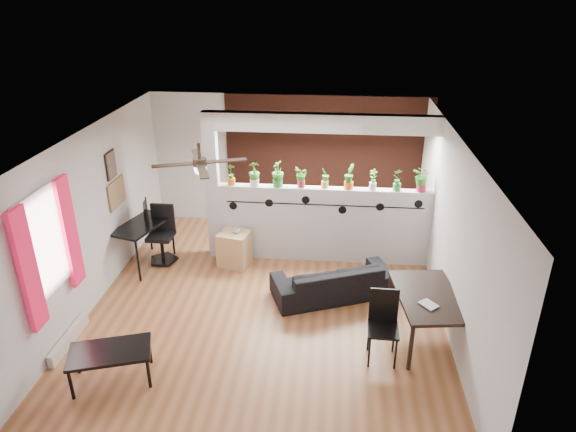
{
  "coord_description": "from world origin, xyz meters",
  "views": [
    {
      "loc": [
        0.94,
        -6.52,
        4.47
      ],
      "look_at": [
        0.27,
        0.6,
        1.22
      ],
      "focal_mm": 32.0,
      "sensor_mm": 36.0,
      "label": 1
    }
  ],
  "objects_px": {
    "potted_plant_1": "(254,173)",
    "potted_plant_8": "(422,178)",
    "potted_plant_7": "(398,179)",
    "computer_desk": "(142,228)",
    "potted_plant_0": "(231,173)",
    "cup": "(236,231)",
    "dining_table": "(428,300)",
    "sofa": "(333,281)",
    "potted_plant_3": "(301,176)",
    "potted_plant_4": "(325,177)",
    "potted_plant_6": "(373,179)",
    "potted_plant_2": "(278,173)",
    "office_chair": "(162,238)",
    "ceiling_fan": "(200,165)",
    "coffee_table": "(110,354)",
    "potted_plant_5": "(349,176)",
    "folding_chair": "(383,319)",
    "cube_shelf": "(234,249)"
  },
  "relations": [
    {
      "from": "potted_plant_1",
      "to": "cube_shelf",
      "type": "relative_size",
      "value": 0.69
    },
    {
      "from": "potted_plant_4",
      "to": "potted_plant_0",
      "type": "bearing_deg",
      "value": 180.0
    },
    {
      "from": "potted_plant_1",
      "to": "potted_plant_3",
      "type": "xyz_separation_m",
      "value": [
        0.79,
        -0.0,
        -0.03
      ]
    },
    {
      "from": "ceiling_fan",
      "to": "coffee_table",
      "type": "height_order",
      "value": "ceiling_fan"
    },
    {
      "from": "folding_chair",
      "to": "cup",
      "type": "bearing_deg",
      "value": 136.61
    },
    {
      "from": "computer_desk",
      "to": "sofa",
      "type": "bearing_deg",
      "value": -11.59
    },
    {
      "from": "ceiling_fan",
      "to": "potted_plant_0",
      "type": "distance_m",
      "value": 1.95
    },
    {
      "from": "cup",
      "to": "coffee_table",
      "type": "xyz_separation_m",
      "value": [
        -1.0,
        -2.97,
        -0.25
      ]
    },
    {
      "from": "cup",
      "to": "dining_table",
      "type": "bearing_deg",
      "value": -31.51
    },
    {
      "from": "potted_plant_6",
      "to": "potted_plant_8",
      "type": "height_order",
      "value": "potted_plant_8"
    },
    {
      "from": "potted_plant_5",
      "to": "office_chair",
      "type": "bearing_deg",
      "value": -174.43
    },
    {
      "from": "ceiling_fan",
      "to": "potted_plant_5",
      "type": "distance_m",
      "value": 2.79
    },
    {
      "from": "potted_plant_5",
      "to": "coffee_table",
      "type": "bearing_deg",
      "value": -130.84
    },
    {
      "from": "potted_plant_3",
      "to": "coffee_table",
      "type": "height_order",
      "value": "potted_plant_3"
    },
    {
      "from": "potted_plant_8",
      "to": "dining_table",
      "type": "bearing_deg",
      "value": -93.5
    },
    {
      "from": "potted_plant_1",
      "to": "potted_plant_6",
      "type": "distance_m",
      "value": 1.98
    },
    {
      "from": "potted_plant_4",
      "to": "potted_plant_6",
      "type": "relative_size",
      "value": 1.0
    },
    {
      "from": "cube_shelf",
      "to": "potted_plant_8",
      "type": "bearing_deg",
      "value": 18.79
    },
    {
      "from": "sofa",
      "to": "coffee_table",
      "type": "bearing_deg",
      "value": 17.51
    },
    {
      "from": "potted_plant_4",
      "to": "potted_plant_8",
      "type": "relative_size",
      "value": 0.83
    },
    {
      "from": "dining_table",
      "to": "folding_chair",
      "type": "distance_m",
      "value": 0.73
    },
    {
      "from": "potted_plant_3",
      "to": "cube_shelf",
      "type": "xyz_separation_m",
      "value": [
        -1.12,
        -0.34,
        -1.24
      ]
    },
    {
      "from": "coffee_table",
      "to": "potted_plant_8",
      "type": "bearing_deg",
      "value": 39.28
    },
    {
      "from": "potted_plant_4",
      "to": "potted_plant_5",
      "type": "bearing_deg",
      "value": 0.0
    },
    {
      "from": "potted_plant_3",
      "to": "computer_desk",
      "type": "distance_m",
      "value": 2.83
    },
    {
      "from": "potted_plant_3",
      "to": "cup",
      "type": "height_order",
      "value": "potted_plant_3"
    },
    {
      "from": "potted_plant_6",
      "to": "potted_plant_7",
      "type": "relative_size",
      "value": 0.93
    },
    {
      "from": "potted_plant_1",
      "to": "folding_chair",
      "type": "relative_size",
      "value": 0.44
    },
    {
      "from": "potted_plant_1",
      "to": "potted_plant_8",
      "type": "distance_m",
      "value": 2.77
    },
    {
      "from": "potted_plant_1",
      "to": "computer_desk",
      "type": "xyz_separation_m",
      "value": [
        -1.86,
        -0.49,
        -0.87
      ]
    },
    {
      "from": "potted_plant_0",
      "to": "potted_plant_8",
      "type": "bearing_deg",
      "value": 0.0
    },
    {
      "from": "cup",
      "to": "office_chair",
      "type": "bearing_deg",
      "value": 178.69
    },
    {
      "from": "folding_chair",
      "to": "potted_plant_8",
      "type": "bearing_deg",
      "value": 73.7
    },
    {
      "from": "sofa",
      "to": "cup",
      "type": "height_order",
      "value": "cup"
    },
    {
      "from": "potted_plant_4",
      "to": "potted_plant_2",
      "type": "bearing_deg",
      "value": 180.0
    },
    {
      "from": "office_chair",
      "to": "potted_plant_2",
      "type": "bearing_deg",
      "value": 8.84
    },
    {
      "from": "office_chair",
      "to": "folding_chair",
      "type": "xyz_separation_m",
      "value": [
        3.63,
        -2.21,
        0.13
      ]
    },
    {
      "from": "potted_plant_4",
      "to": "potted_plant_8",
      "type": "xyz_separation_m",
      "value": [
        1.58,
        0.0,
        0.04
      ]
    },
    {
      "from": "potted_plant_4",
      "to": "computer_desk",
      "type": "relative_size",
      "value": 0.3
    },
    {
      "from": "potted_plant_2",
      "to": "potted_plant_3",
      "type": "relative_size",
      "value": 1.24
    },
    {
      "from": "potted_plant_2",
      "to": "sofa",
      "type": "relative_size",
      "value": 0.26
    },
    {
      "from": "potted_plant_0",
      "to": "coffee_table",
      "type": "distance_m",
      "value": 3.61
    },
    {
      "from": "sofa",
      "to": "dining_table",
      "type": "relative_size",
      "value": 1.27
    },
    {
      "from": "potted_plant_8",
      "to": "folding_chair",
      "type": "distance_m",
      "value": 2.81
    },
    {
      "from": "potted_plant_3",
      "to": "potted_plant_4",
      "type": "relative_size",
      "value": 1.02
    },
    {
      "from": "potted_plant_7",
      "to": "computer_desk",
      "type": "height_order",
      "value": "potted_plant_7"
    },
    {
      "from": "potted_plant_4",
      "to": "potted_plant_8",
      "type": "height_order",
      "value": "potted_plant_8"
    },
    {
      "from": "cube_shelf",
      "to": "dining_table",
      "type": "relative_size",
      "value": 0.44
    },
    {
      "from": "cup",
      "to": "potted_plant_0",
      "type": "bearing_deg",
      "value": 109.18
    },
    {
      "from": "ceiling_fan",
      "to": "potted_plant_0",
      "type": "xyz_separation_m",
      "value": [
        0.02,
        1.8,
        -0.76
      ]
    }
  ]
}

